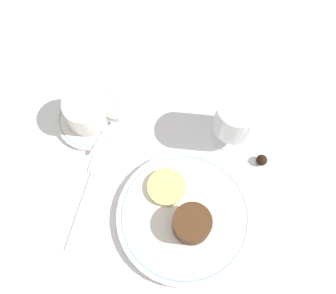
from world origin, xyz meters
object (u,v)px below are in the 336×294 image
coffee_cup (87,111)px  wine_glass (236,118)px  fork (89,185)px  dinner_plate (184,216)px  dessert_cake (192,224)px

coffee_cup → wine_glass: wine_glass is taller
wine_glass → coffee_cup: bearing=-170.9°
fork → coffee_cup: bearing=108.5°
dinner_plate → wine_glass: 0.19m
dinner_plate → coffee_cup: coffee_cup is taller
wine_glass → fork: size_ratio=0.56×
dessert_cake → dinner_plate: bearing=136.2°
dinner_plate → dessert_cake: size_ratio=3.61×
dinner_plate → dessert_cake: bearing=-43.8°
fork → dessert_cake: bearing=-7.1°
wine_glass → dessert_cake: wine_glass is taller
wine_glass → fork: bearing=-143.3°
coffee_cup → wine_glass: bearing=9.1°
wine_glass → dinner_plate: bearing=-104.1°
wine_glass → fork: (-0.22, -0.16, -0.07)m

